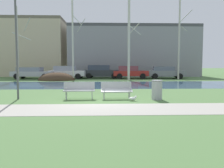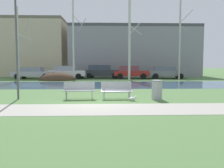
# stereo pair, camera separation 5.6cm
# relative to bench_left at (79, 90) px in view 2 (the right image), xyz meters

# --- Properties ---
(ground_plane) EXTENTS (120.00, 120.00, 0.00)m
(ground_plane) POSITION_rel_bench_left_xyz_m (0.97, 9.04, -0.47)
(ground_plane) COLOR #4C703D
(paved_path_strip) EXTENTS (60.00, 2.53, 0.01)m
(paved_path_strip) POSITION_rel_bench_left_xyz_m (0.97, -2.89, -0.47)
(paved_path_strip) COLOR #9E998E
(paved_path_strip) RESTS_ON ground
(river_band) EXTENTS (80.00, 7.05, 0.01)m
(river_band) POSITION_rel_bench_left_xyz_m (0.97, 8.36, -0.47)
(river_band) COLOR #33516B
(river_band) RESTS_ON ground
(soil_mound) EXTENTS (3.87, 2.41, 1.70)m
(soil_mound) POSITION_rel_bench_left_xyz_m (-3.58, 13.73, -0.47)
(soil_mound) COLOR #423021
(soil_mound) RESTS_ON ground
(bench_left) EXTENTS (1.62, 0.63, 0.87)m
(bench_left) POSITION_rel_bench_left_xyz_m (0.00, 0.00, 0.00)
(bench_left) COLOR #9EA0A3
(bench_left) RESTS_ON ground
(bench_right) EXTENTS (1.62, 0.63, 0.87)m
(bench_right) POSITION_rel_bench_left_xyz_m (1.92, 0.00, 0.00)
(bench_right) COLOR #9EA0A3
(bench_right) RESTS_ON ground
(trash_bin) EXTENTS (0.55, 0.55, 0.99)m
(trash_bin) POSITION_rel_bench_left_xyz_m (3.96, -0.34, 0.04)
(trash_bin) COLOR #999B9E
(trash_bin) RESTS_ON ground
(seagull) EXTENTS (0.44, 0.16, 0.26)m
(seagull) POSITION_rel_bench_left_xyz_m (2.68, -0.78, -0.34)
(seagull) COLOR white
(seagull) RESTS_ON ground
(streetlamp) EXTENTS (0.32, 0.32, 5.33)m
(streetlamp) POSITION_rel_bench_left_xyz_m (-3.15, 0.12, 3.09)
(streetlamp) COLOR #4C4C51
(streetlamp) RESTS_ON ground
(birch_far_left) EXTENTS (1.62, 2.93, 7.71)m
(birch_far_left) POSITION_rel_bench_left_xyz_m (-7.61, 14.04, 3.47)
(birch_far_left) COLOR beige
(birch_far_left) RESTS_ON ground
(birch_left) EXTENTS (1.44, 2.25, 8.54)m
(birch_left) POSITION_rel_bench_left_xyz_m (-1.79, 13.65, 3.88)
(birch_left) COLOR beige
(birch_left) RESTS_ON ground
(birch_center_left) EXTENTS (1.40, 2.35, 8.41)m
(birch_center_left) POSITION_rel_bench_left_xyz_m (4.04, 13.48, 3.79)
(birch_center_left) COLOR beige
(birch_center_left) RESTS_ON ground
(birch_center) EXTENTS (1.48, 2.19, 9.14)m
(birch_center) POSITION_rel_bench_left_xyz_m (9.73, 14.77, 4.18)
(birch_center) COLOR #BCB7A8
(birch_center) RESTS_ON ground
(parked_van_nearest_silver) EXTENTS (4.95, 2.36, 1.34)m
(parked_van_nearest_silver) POSITION_rel_bench_left_xyz_m (-6.74, 16.19, 0.25)
(parked_van_nearest_silver) COLOR #B2B5BC
(parked_van_nearest_silver) RESTS_ON ground
(parked_sedan_second_white) EXTENTS (4.30, 2.32, 1.47)m
(parked_sedan_second_white) POSITION_rel_bench_left_xyz_m (-2.88, 16.63, 0.30)
(parked_sedan_second_white) COLOR silver
(parked_sedan_second_white) RESTS_ON ground
(parked_hatch_third_dark) EXTENTS (4.63, 2.35, 1.57)m
(parked_hatch_third_dark) POSITION_rel_bench_left_xyz_m (1.12, 17.25, 0.34)
(parked_hatch_third_dark) COLOR #282B30
(parked_hatch_third_dark) RESTS_ON ground
(parked_wagon_fourth_red) EXTENTS (4.21, 2.44, 1.47)m
(parked_wagon_fourth_red) POSITION_rel_bench_left_xyz_m (4.53, 16.61, 0.30)
(parked_wagon_fourth_red) COLOR maroon
(parked_wagon_fourth_red) RESTS_ON ground
(parked_suv_fifth_grey) EXTENTS (4.42, 2.42, 1.40)m
(parked_suv_fifth_grey) POSITION_rel_bench_left_xyz_m (8.70, 16.43, 0.28)
(parked_suv_fifth_grey) COLOR slate
(parked_suv_fifth_grey) RESTS_ON ground
(building_beige_block) EXTENTS (11.33, 7.45, 7.91)m
(building_beige_block) POSITION_rel_bench_left_xyz_m (-9.79, 23.96, 3.48)
(building_beige_block) COLOR #BCAD8E
(building_beige_block) RESTS_ON ground
(building_grey_warehouse) EXTENTS (17.58, 8.05, 6.91)m
(building_grey_warehouse) POSITION_rel_bench_left_xyz_m (5.55, 23.59, 2.98)
(building_grey_warehouse) COLOR gray
(building_grey_warehouse) RESTS_ON ground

